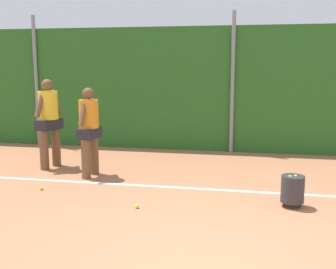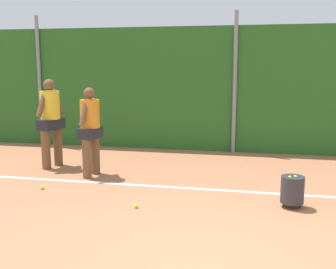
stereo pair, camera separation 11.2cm
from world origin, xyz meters
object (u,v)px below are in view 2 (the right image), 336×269
(tennis_ball_2, at_px, (136,206))
(ball_hopper, at_px, (292,189))
(player_backcourt_far, at_px, (51,118))
(tennis_ball_4, at_px, (42,188))
(player_midcourt, at_px, (90,127))

(tennis_ball_2, bearing_deg, ball_hopper, 12.56)
(tennis_ball_2, bearing_deg, player_backcourt_far, 139.49)
(ball_hopper, relative_size, tennis_ball_4, 7.78)
(player_backcourt_far, bearing_deg, tennis_ball_4, -143.66)
(player_midcourt, bearing_deg, player_backcourt_far, -106.85)
(tennis_ball_4, bearing_deg, ball_hopper, -0.80)
(player_midcourt, height_order, ball_hopper, player_midcourt)
(tennis_ball_4, bearing_deg, tennis_ball_2, -17.08)
(ball_hopper, distance_m, tennis_ball_2, 2.45)
(player_backcourt_far, bearing_deg, tennis_ball_2, -115.12)
(player_midcourt, bearing_deg, ball_hopper, 81.17)
(player_backcourt_far, height_order, tennis_ball_2, player_backcourt_far)
(player_midcourt, height_order, tennis_ball_4, player_midcourt)
(tennis_ball_2, relative_size, tennis_ball_4, 1.00)
(player_midcourt, distance_m, tennis_ball_2, 2.37)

